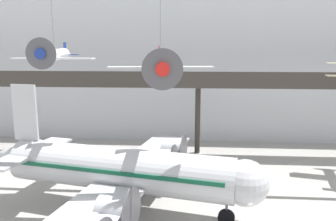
% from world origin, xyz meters
% --- Properties ---
extents(hangar_back_wall, '(140.00, 3.00, 23.56)m').
position_xyz_m(hangar_back_wall, '(0.00, 34.38, 11.78)').
color(hangar_back_wall, silver).
rests_on(hangar_back_wall, ground).
extents(mezzanine_walkway, '(110.00, 3.20, 10.91)m').
position_xyz_m(mezzanine_walkway, '(0.00, 25.93, 9.22)').
color(mezzanine_walkway, '#38332D').
rests_on(mezzanine_walkway, ground).
extents(airliner_silver_main, '(24.62, 28.44, 10.49)m').
position_xyz_m(airliner_silver_main, '(-6.85, 10.47, 3.62)').
color(airliner_silver_main, '#B7BABF').
rests_on(airliner_silver_main, ground).
extents(suspended_plane_white_twin, '(6.36, 5.19, 7.40)m').
position_xyz_m(suspended_plane_white_twin, '(-11.56, 10.10, 13.02)').
color(suspended_plane_white_twin, silver).
extents(suspended_plane_silver_racer, '(7.55, 6.19, 8.53)m').
position_xyz_m(suspended_plane_silver_racer, '(-3.04, 8.38, 12.51)').
color(suspended_plane_silver_racer, silver).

